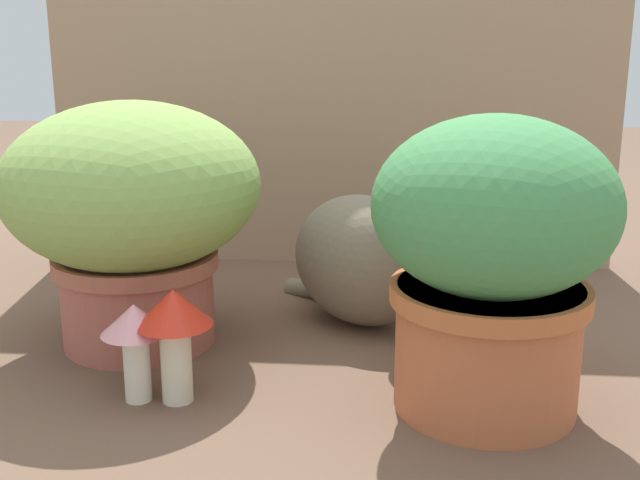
% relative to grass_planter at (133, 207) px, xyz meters
% --- Properties ---
extents(ground_plane, '(6.00, 6.00, 0.00)m').
position_rel_grass_planter_xyz_m(ground_plane, '(0.13, -0.05, -0.22)').
color(ground_plane, brown).
extents(cardboard_backdrop, '(1.16, 0.03, 0.80)m').
position_rel_grass_planter_xyz_m(cardboard_backdrop, '(0.27, 0.49, 0.18)').
color(cardboard_backdrop, tan).
rests_on(cardboard_backdrop, ground).
extents(grass_planter, '(0.39, 0.39, 0.38)m').
position_rel_grass_planter_xyz_m(grass_planter, '(0.00, 0.00, 0.00)').
color(grass_planter, '#B05B4E').
rests_on(grass_planter, ground).
extents(leafy_planter, '(0.31, 0.31, 0.39)m').
position_rel_grass_planter_xyz_m(leafy_planter, '(0.52, -0.18, -0.01)').
color(leafy_planter, '#C0653D').
rests_on(leafy_planter, ground).
extents(cat, '(0.32, 0.32, 0.32)m').
position_rel_grass_planter_xyz_m(cat, '(0.36, 0.11, -0.10)').
color(cat, '#7C705C').
rests_on(cat, ground).
extents(mushroom_ornament_red, '(0.10, 0.10, 0.16)m').
position_rel_grass_planter_xyz_m(mushroom_ornament_red, '(0.11, -0.20, -0.11)').
color(mushroom_ornament_red, beige).
rests_on(mushroom_ornament_red, ground).
extents(mushroom_ornament_pink, '(0.09, 0.09, 0.14)m').
position_rel_grass_planter_xyz_m(mushroom_ornament_pink, '(0.06, -0.20, -0.12)').
color(mushroom_ornament_pink, white).
rests_on(mushroom_ornament_pink, ground).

